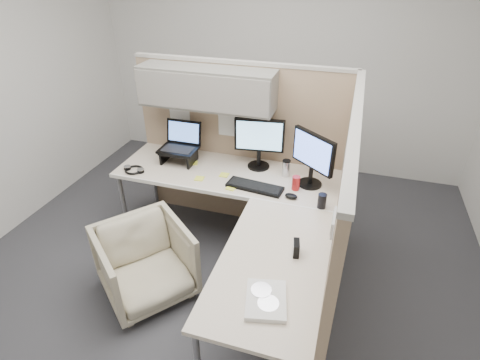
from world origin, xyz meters
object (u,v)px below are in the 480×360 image
(desk, at_px, (238,206))
(office_chair, at_px, (145,260))
(keyboard, at_px, (255,187))
(monitor_left, at_px, (259,140))

(desk, bearing_deg, office_chair, -144.46)
(desk, relative_size, office_chair, 2.96)
(desk, bearing_deg, keyboard, 72.39)
(keyboard, bearing_deg, desk, -101.29)
(desk, distance_m, office_chair, 0.85)
(monitor_left, xyz_separation_m, keyboard, (0.06, -0.36, -0.26))
(desk, distance_m, monitor_left, 0.67)
(office_chair, distance_m, keyboard, 1.06)
(monitor_left, distance_m, keyboard, 0.45)
(office_chair, bearing_deg, monitor_left, 8.06)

